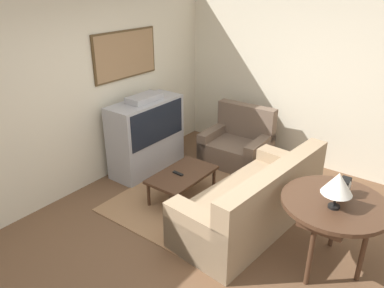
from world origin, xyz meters
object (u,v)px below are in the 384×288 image
(tv, at_px, (146,135))
(console_table, at_px, (335,207))
(couch, at_px, (254,203))
(mantel_clock, at_px, (344,187))
(table_lamp, at_px, (338,184))
(coffee_table, at_px, (182,176))
(armchair, at_px, (238,146))

(tv, xyz_separation_m, console_table, (-0.48, -3.00, 0.16))
(couch, relative_size, mantel_clock, 11.51)
(console_table, bearing_deg, tv, 80.96)
(console_table, xyz_separation_m, table_lamp, (-0.12, -0.02, 0.33))
(coffee_table, bearing_deg, table_lamp, -97.01)
(coffee_table, xyz_separation_m, console_table, (-0.13, -2.02, 0.39))
(tv, height_order, table_lamp, tv)
(tv, bearing_deg, couch, -98.50)
(couch, bearing_deg, tv, -93.46)
(tv, bearing_deg, coffee_table, -109.63)
(table_lamp, height_order, mantel_clock, table_lamp)
(table_lamp, bearing_deg, mantel_clock, -0.22)
(console_table, relative_size, table_lamp, 2.79)
(table_lamp, bearing_deg, coffee_table, 82.99)
(coffee_table, distance_m, table_lamp, 2.18)
(tv, relative_size, mantel_clock, 6.56)
(tv, relative_size, table_lamp, 3.26)
(mantel_clock, bearing_deg, tv, 83.83)
(mantel_clock, bearing_deg, couch, 88.75)
(mantel_clock, bearing_deg, coffee_table, 90.60)
(tv, xyz_separation_m, coffee_table, (-0.35, -0.98, -0.23))
(couch, height_order, coffee_table, couch)
(tv, height_order, console_table, tv)
(mantel_clock, bearing_deg, armchair, 55.44)
(couch, xyz_separation_m, mantel_clock, (-0.02, -0.98, 0.58))
(couch, distance_m, console_table, 1.06)
(coffee_table, relative_size, console_table, 0.91)
(tv, height_order, couch, tv)
(coffee_table, bearing_deg, armchair, -1.27)
(console_table, bearing_deg, mantel_clock, -6.92)
(armchair, distance_m, mantel_clock, 2.52)
(console_table, height_order, table_lamp, table_lamp)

